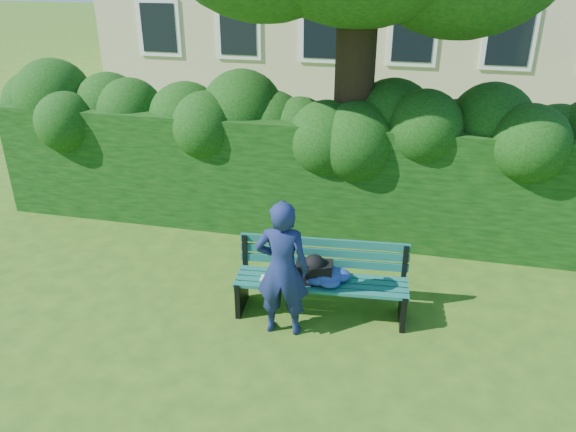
# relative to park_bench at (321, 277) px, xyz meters

# --- Properties ---
(ground) EXTENTS (80.00, 80.00, 0.00)m
(ground) POSITION_rel_park_bench_xyz_m (-0.55, 0.04, -0.50)
(ground) COLOR #335518
(ground) RESTS_ON ground
(hedge) EXTENTS (10.00, 1.00, 1.80)m
(hedge) POSITION_rel_park_bench_xyz_m (-0.55, 2.24, 0.40)
(hedge) COLOR black
(hedge) RESTS_ON ground
(park_bench) EXTENTS (2.08, 0.73, 0.89)m
(park_bench) POSITION_rel_park_bench_xyz_m (0.00, 0.00, 0.00)
(park_bench) COLOR #105443
(park_bench) RESTS_ON ground
(man_reading) EXTENTS (0.63, 0.44, 1.65)m
(man_reading) POSITION_rel_park_bench_xyz_m (-0.37, -0.45, 0.32)
(man_reading) COLOR navy
(man_reading) RESTS_ON ground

